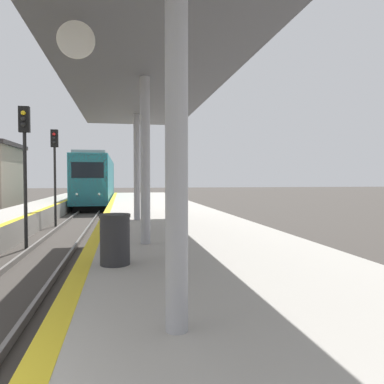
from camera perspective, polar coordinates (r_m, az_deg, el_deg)
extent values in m
cube|color=black|center=(36.71, -14.26, -1.45)|extent=(2.34, 17.25, 0.55)
cube|color=teal|center=(36.64, -14.29, 1.90)|extent=(2.75, 19.17, 3.73)
cube|color=red|center=(27.16, -15.58, 1.85)|extent=(2.70, 0.16, 3.66)
cube|color=black|center=(27.11, -15.61, 3.23)|extent=(2.20, 0.06, 1.12)
cube|color=gray|center=(36.69, -14.32, 5.00)|extent=(2.34, 18.21, 0.24)
sphere|color=white|center=(27.20, -17.16, -0.33)|extent=(0.18, 0.18, 0.18)
sphere|color=white|center=(27.07, -13.98, -0.31)|extent=(0.18, 0.18, 0.18)
cylinder|color=black|center=(14.37, -24.05, 0.16)|extent=(0.12, 0.12, 4.09)
cube|color=black|center=(14.51, -24.19, 10.06)|extent=(0.36, 0.20, 0.90)
sphere|color=yellow|center=(14.42, -24.33, 10.93)|extent=(0.16, 0.16, 0.16)
sphere|color=black|center=(14.39, -24.32, 10.13)|extent=(0.16, 0.16, 0.16)
sphere|color=black|center=(14.36, -24.31, 9.33)|extent=(0.16, 0.16, 0.16)
cylinder|color=black|center=(20.54, -20.14, 0.73)|extent=(0.12, 0.12, 4.09)
cube|color=black|center=(20.64, -20.22, 7.67)|extent=(0.36, 0.20, 0.90)
sphere|color=red|center=(20.53, -20.29, 8.27)|extent=(0.16, 0.16, 0.16)
sphere|color=black|center=(20.51, -20.29, 7.71)|extent=(0.16, 0.16, 0.16)
sphere|color=black|center=(20.49, -20.28, 7.15)|extent=(0.16, 0.16, 0.16)
cylinder|color=#99999E|center=(3.84, -2.38, 8.42)|extent=(0.24, 0.24, 4.00)
cylinder|color=#99999E|center=(9.07, -7.14, 4.73)|extent=(0.24, 0.24, 4.00)
cylinder|color=#99999E|center=(14.32, -8.41, 3.74)|extent=(0.24, 0.24, 4.00)
cube|color=#515156|center=(9.40, -7.20, 17.62)|extent=(4.03, 15.80, 0.20)
cylinder|color=white|center=(6.27, -17.26, 21.28)|extent=(0.56, 0.04, 0.56)
cylinder|color=#262628|center=(7.02, -11.66, -7.33)|extent=(0.54, 0.54, 0.87)
cylinder|color=#262626|center=(6.96, -11.69, -3.56)|extent=(0.57, 0.57, 0.06)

